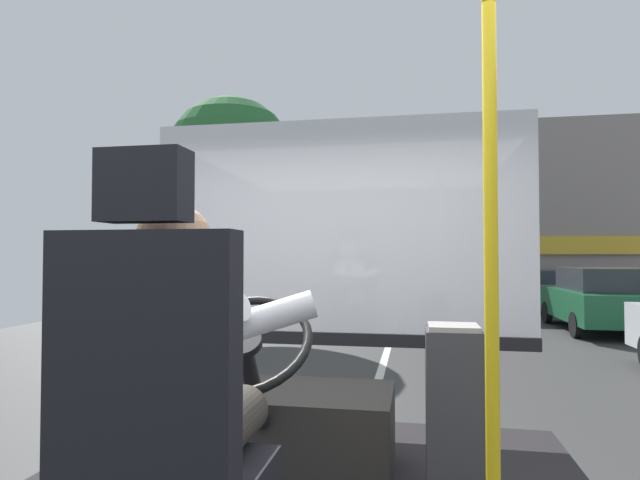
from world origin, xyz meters
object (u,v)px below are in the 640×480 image
driver_seat (162,443)px  parked_car_blue (548,289)px  bus_driver (181,370)px  parked_car_green (604,299)px  handrail_pole (491,251)px  fare_box (454,420)px  steering_console (277,427)px

driver_seat → parked_car_blue: (4.81, 16.36, -0.56)m
bus_driver → parked_car_green: bus_driver is taller
driver_seat → parked_car_green: size_ratio=0.34×
driver_seat → handrail_pole: handrail_pole is taller
fare_box → parked_car_green: (4.02, 10.51, -0.30)m
steering_console → handrail_pole: handrail_pole is taller
driver_seat → parked_car_green: 12.40m
steering_console → fare_box: steering_console is taller
handrail_pole → parked_car_green: 11.73m
bus_driver → parked_car_green: 12.31m
bus_driver → driver_seat: bearing=-90.0°
bus_driver → steering_console: 1.17m
steering_console → handrail_pole: (0.89, -0.76, 0.84)m
bus_driver → fare_box: size_ratio=0.97×
driver_seat → handrail_pole: size_ratio=0.62×
driver_seat → bus_driver: bearing=90.0°
parked_car_blue → parked_car_green: bearing=-89.8°
fare_box → driver_seat: bearing=-131.8°
driver_seat → parked_car_blue: size_ratio=0.29×
handrail_pole → parked_car_blue: size_ratio=0.47×
bus_driver → parked_car_blue: bearing=73.5°
fare_box → steering_console: bearing=162.0°
handrail_pole → parked_car_blue: (3.92, 15.95, -1.07)m
parked_car_blue → driver_seat: bearing=-106.4°
bus_driver → parked_car_green: (4.83, 11.30, -0.64)m
parked_car_green → driver_seat: bearing=-112.9°
handrail_pole → fare_box: handrail_pole is taller
bus_driver → fare_box: bearing=44.5°
fare_box → parked_car_blue: 15.97m
handrail_pole → parked_car_green: bearing=70.3°
parked_car_green → bus_driver: bearing=-113.1°
parked_car_blue → handrail_pole: bearing=-103.8°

